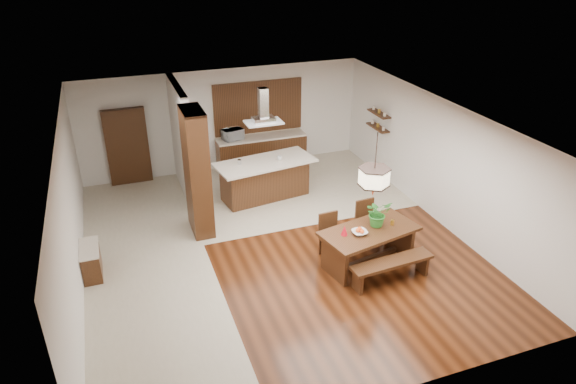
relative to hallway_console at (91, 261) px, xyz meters
name	(u,v)px	position (x,y,z in m)	size (l,w,h in m)	color
room_shell	(274,159)	(3.81, -0.20, 1.75)	(9.00, 9.04, 2.92)	#341709
tile_hallway	(149,269)	(1.06, -0.20, -0.31)	(2.50, 9.00, 0.01)	beige
tile_kitchen	(290,189)	(5.06, 2.30, -0.31)	(5.50, 4.00, 0.01)	beige
soffit_band	(274,120)	(3.81, -0.20, 2.57)	(8.00, 9.00, 0.02)	#411E10
partition_pier	(197,173)	(2.41, 1.00, 1.14)	(0.45, 1.00, 2.90)	black
partition_stub	(181,141)	(2.41, 3.10, 1.14)	(0.18, 2.40, 2.90)	silver
hallway_console	(91,261)	(0.00, 0.00, 0.00)	(0.37, 0.88, 0.63)	black
hallway_doorway	(127,147)	(1.11, 4.20, 0.74)	(1.10, 0.20, 2.10)	black
rear_counter	(262,151)	(4.81, 4.00, 0.16)	(2.60, 0.62, 0.95)	black
kitchen_window	(258,107)	(4.81, 4.26, 1.44)	(2.60, 0.08, 1.50)	brown
shelf_lower	(378,128)	(7.68, 2.40, 1.08)	(0.26, 0.90, 0.04)	black
shelf_upper	(379,114)	(7.68, 2.40, 1.49)	(0.26, 0.90, 0.04)	black
dining_table	(369,239)	(5.37, -1.55, 0.29)	(2.14, 1.37, 0.82)	black
dining_bench	(391,271)	(5.52, -2.25, -0.07)	(1.73, 0.38, 0.49)	black
dining_chair_left	(332,237)	(4.77, -1.06, 0.18)	(0.43, 0.43, 0.98)	black
dining_chair_right	(368,224)	(5.74, -0.86, 0.19)	(0.45, 0.45, 1.01)	black
pendant_lantern	(375,165)	(5.37, -1.55, 1.93)	(0.64, 0.64, 1.31)	beige
foliage_plant	(378,213)	(5.59, -1.45, 0.79)	(0.51, 0.44, 0.57)	#2A7527
fruit_bowl	(360,232)	(5.10, -1.64, 0.55)	(0.30, 0.30, 0.07)	beige
napkin_cone	(344,230)	(4.80, -1.56, 0.61)	(0.13, 0.13, 0.21)	red
gold_ornament	(392,222)	(5.90, -1.54, 0.56)	(0.07, 0.07, 0.11)	gold
kitchen_island	(265,179)	(4.30, 2.07, 0.21)	(2.63, 1.44, 1.03)	black
range_hood	(263,106)	(4.30, 2.07, 2.15)	(0.90, 0.55, 0.87)	silver
island_cup	(279,158)	(4.66, 1.98, 0.77)	(0.13, 0.13, 0.10)	silver
microwave	(233,134)	(3.97, 4.02, 0.79)	(0.57, 0.38, 0.31)	silver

